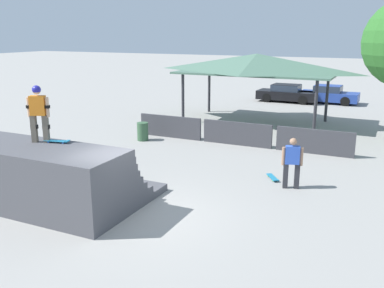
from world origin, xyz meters
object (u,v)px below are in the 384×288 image
Objects in this scene: bystander_walking at (292,161)px; parked_car_blue at (329,95)px; skateboard_on_ground at (273,178)px; trash_bin at (143,131)px; skateboard_on_deck at (58,141)px; skater_on_deck at (38,110)px; parked_car_black at (287,94)px.

bystander_walking is 18.48m from parked_car_blue.
trash_bin is at bearing -145.86° from skateboard_on_ground.
skateboard_on_ground is (5.20, 4.70, -1.83)m from skateboard_on_deck.
skateboard_on_deck is (0.50, 0.14, -0.89)m from skater_on_deck.
parked_car_blue is (4.51, 22.51, -1.29)m from skateboard_on_deck.
parked_car_blue is (-0.68, 17.81, 0.54)m from skateboard_on_ground.
trash_bin is at bearing -102.74° from parked_car_black.
skater_on_deck is 2.12× the size of skateboard_on_deck.
skater_on_deck is 22.18m from parked_car_black.
bystander_walking reaches higher than skateboard_on_ground.
skateboard_on_deck is 21.93m from parked_car_black.
skateboard_on_deck is at bearing -76.60° from trash_bin.
parked_car_blue is at bearing -102.55° from bystander_walking.
skateboard_on_ground is (-0.75, 0.61, -0.88)m from bystander_walking.
parked_car_black is at bearing 76.42° from trash_bin.
skater_on_deck reaches higher than skateboard_on_ground.
skater_on_deck reaches higher than parked_car_black.
skateboard_on_deck is 1.00× the size of skateboard_on_ground.
skater_on_deck reaches higher than trash_bin.
skater_on_deck is 1.95× the size of trash_bin.
bystander_walking is 1.98× the size of trash_bin.
skateboard_on_deck is at bearing -7.06° from skater_on_deck.
skateboard_on_deck is 0.19× the size of parked_car_blue.
trash_bin is (-6.98, 2.79, 0.37)m from skateboard_on_ground.
parked_car_blue is at bearing 66.30° from skateboard_on_deck.
parked_car_blue is at bearing 67.25° from trash_bin.
skater_on_deck is 0.98× the size of bystander_walking.
parked_car_blue reaches higher than trash_bin.
parked_car_black is at bearing 61.40° from skater_on_deck.
skater_on_deck is at bearing -80.44° from trash_bin.
skateboard_on_ground is at bearing -77.54° from parked_car_black.
skateboard_on_deck is 7.84m from trash_bin.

